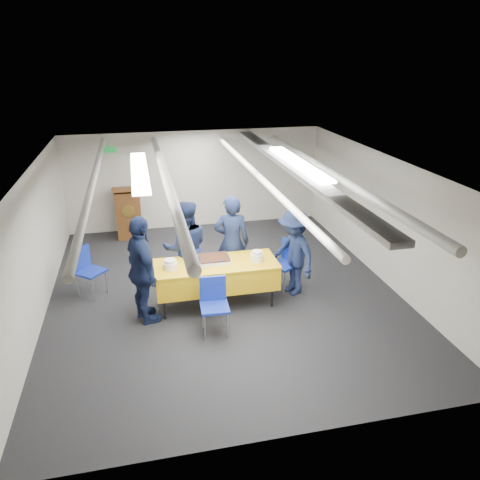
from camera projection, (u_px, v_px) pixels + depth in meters
name	position (u px, v px, depth m)	size (l,w,h in m)	color
ground	(224.00, 291.00, 8.39)	(7.00, 7.00, 0.00)	black
room_shell	(223.00, 187.00, 8.09)	(6.00, 7.00, 2.30)	beige
serving_table	(216.00, 275.00, 7.75)	(2.02, 0.81, 0.77)	black
sheet_cake	(214.00, 259.00, 7.71)	(0.52, 0.41, 0.09)	white
plate_stack_left	(170.00, 265.00, 7.45)	(0.22, 0.22, 0.16)	white
plate_stack_right	(257.00, 256.00, 7.73)	(0.21, 0.21, 0.17)	white
podium	(129.00, 212.00, 10.58)	(0.62, 0.53, 1.25)	brown
chair_near	(214.00, 300.00, 7.03)	(0.44, 0.44, 0.87)	gray
chair_right	(287.00, 259.00, 8.39)	(0.58, 0.58, 0.87)	gray
chair_left	(86.00, 267.00, 8.10)	(0.59, 0.59, 0.87)	gray
sailor_a	(232.00, 242.00, 8.27)	(0.63, 0.41, 1.72)	#0E1632
sailor_b	(186.00, 248.00, 8.07)	(0.82, 0.64, 1.69)	#0E1632
sailor_c	(142.00, 271.00, 7.17)	(1.03, 0.43, 1.75)	#0E1632
sailor_d	(294.00, 253.00, 8.07)	(0.99, 0.57, 1.54)	#0E1632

